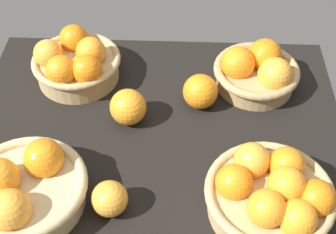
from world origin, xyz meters
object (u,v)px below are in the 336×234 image
at_px(basket_far_left, 75,63).
at_px(loose_orange_back_gap, 110,199).
at_px(loose_orange_side_gap, 200,92).
at_px(basket_near_right, 271,195).
at_px(basket_near_left, 24,189).
at_px(loose_orange_front_gap, 128,107).
at_px(basket_far_right, 257,71).

bearing_deg(basket_far_left, loose_orange_back_gap, -71.10).
relative_size(loose_orange_back_gap, loose_orange_side_gap, 0.87).
distance_m(basket_near_right, loose_orange_side_gap, 0.31).
relative_size(basket_near_right, basket_far_left, 1.14).
distance_m(basket_near_right, basket_far_left, 0.56).
relative_size(basket_near_left, loose_orange_front_gap, 2.93).
relative_size(basket_near_left, basket_far_right, 1.17).
bearing_deg(basket_near_right, loose_orange_front_gap, 141.74).
height_order(basket_near_right, basket_near_left, basket_near_right).
xyz_separation_m(basket_far_left, loose_orange_side_gap, (0.30, -0.08, -0.01)).
height_order(loose_orange_back_gap, loose_orange_side_gap, loose_orange_side_gap).
bearing_deg(loose_orange_side_gap, basket_far_right, 28.18).
bearing_deg(basket_far_right, loose_orange_front_gap, -156.29).
relative_size(basket_near_left, basket_far_left, 1.12).
bearing_deg(basket_near_right, basket_far_right, 89.03).
bearing_deg(basket_near_left, loose_orange_side_gap, 40.73).
relative_size(loose_orange_front_gap, loose_orange_back_gap, 1.17).
bearing_deg(basket_far_left, loose_orange_side_gap, -14.92).
height_order(loose_orange_front_gap, loose_orange_side_gap, same).
bearing_deg(loose_orange_side_gap, basket_far_left, 165.08).
xyz_separation_m(basket_near_right, loose_orange_back_gap, (-0.30, -0.01, -0.02)).
bearing_deg(basket_near_left, basket_near_right, 0.28).
relative_size(basket_near_right, basket_near_left, 1.01).
bearing_deg(basket_far_left, basket_far_right, -1.01).
bearing_deg(basket_near_right, basket_near_left, -179.72).
height_order(basket_near_right, loose_orange_front_gap, basket_near_right).
bearing_deg(basket_near_left, basket_far_right, 37.50).
distance_m(basket_near_left, basket_far_left, 0.37).
height_order(basket_near_right, basket_far_right, basket_near_right).
bearing_deg(loose_orange_front_gap, basket_near_right, -38.26).
bearing_deg(loose_orange_back_gap, loose_orange_side_gap, 59.85).
relative_size(basket_near_right, basket_far_right, 1.19).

